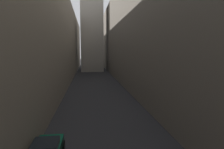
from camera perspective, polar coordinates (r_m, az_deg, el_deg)
The scene contains 3 objects.
ground_plane at distance 43.08m, azimuth -5.16°, elevation -2.54°, with size 264.00×264.00×0.00m, color #232326.
building_block_left at distance 45.70m, azimuth -20.78°, elevation 9.73°, with size 12.90×108.00×19.31m, color #756B5B.
building_block_right at distance 46.63m, azimuth 9.72°, elevation 12.22°, with size 12.84×108.00×22.87m, color #60594F.
Camera 1 is at (-1.56, 5.56, 7.25)m, focal length 30.02 mm.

